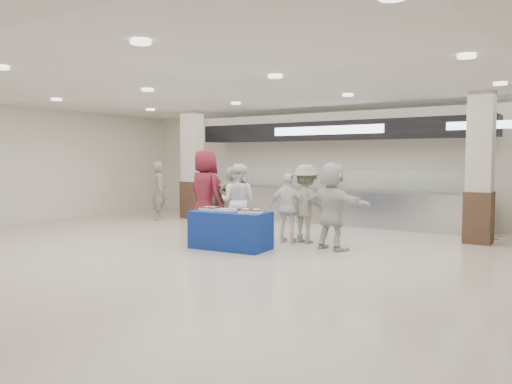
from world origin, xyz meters
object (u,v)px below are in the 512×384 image
Objects in this scene: cupcake_tray at (227,210)px; soldier_bg at (160,191)px; sheet_cake_right at (251,210)px; soldier_b at (306,204)px; sheet_cake_left at (210,208)px; chef_tall at (238,201)px; civilian_maroon at (205,192)px; display_table at (231,230)px; soldier_a at (231,202)px; chef_short at (288,208)px; civilian_white at (332,206)px.

soldier_bg reaches higher than cupcake_tray.
sheet_cake_right is 1.53m from soldier_b.
sheet_cake_left is 4.76m from soldier_bg.
civilian_maroon is at bearing -10.89° from chef_tall.
display_table is 0.77× the size of civilian_maroon.
civilian_maroon is 0.66m from soldier_a.
chef_short is (1.53, -0.01, -0.05)m from soldier_a.
cupcake_tray is (-0.53, -0.06, -0.02)m from sheet_cake_right.
civilian_maroon reaches higher than soldier_b.
cupcake_tray is at bearing 102.40° from chef_tall.
soldier_b reaches higher than display_table.
sheet_cake_left reaches higher than cupcake_tray.
civilian_maroon reaches higher than display_table.
chef_short is (0.13, 1.24, -0.05)m from sheet_cake_right.
cupcake_tray is at bearing 101.64° from soldier_a.
display_table is 3.68× the size of sheet_cake_left.
soldier_a is 3.79m from soldier_bg.
chef_tall reaches higher than sheet_cake_right.
chef_tall is at bearing -5.13° from chef_short.
civilian_maroon reaches higher than cupcake_tray.
soldier_bg is (-5.40, 1.08, 0.02)m from soldier_b.
sheet_cake_right is 5.59m from soldier_bg.
civilian_maroon is 1.18× the size of soldier_bg.
soldier_bg reaches higher than sheet_cake_left.
display_table is at bearing -158.98° from soldier_bg.
cupcake_tray is 1.80m from soldier_b.
sheet_cake_left is 1.49m from civilian_maroon.
chef_tall is (-1.10, 1.09, 0.04)m from sheet_cake_right.
soldier_bg reaches higher than chef_tall.
display_table is 1.63m from soldier_a.
civilian_maroon reaches higher than soldier_a.
sheet_cake_right is at bearing 6.23° from cupcake_tray.
display_table is 0.89× the size of civilian_white.
sheet_cake_right is at bearing -156.39° from soldier_bg.
sheet_cake_left reaches higher than display_table.
soldier_bg is (-6.21, 1.51, -0.01)m from civilian_white.
chef_tall is 0.98× the size of soldier_bg.
sheet_cake_right reaches higher than display_table.
chef_short reaches higher than display_table.
soldier_bg reaches higher than display_table.
sheet_cake_right is 1.25m from chef_short.
civilian_maroon is at bearing 152.50° from sheet_cake_right.
civilian_maroon is at bearing 139.78° from display_table.
civilian_maroon is at bearing 143.29° from cupcake_tray.
soldier_bg is at bearing 152.89° from sheet_cake_right.
sheet_cake_left is 0.25× the size of soldier_bg.
cupcake_tray is 0.28× the size of soldier_a.
chef_short is (1.10, 1.28, -0.04)m from sheet_cake_left.
chef_short is at bearing 41.19° from soldier_b.
cupcake_tray reaches higher than display_table.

